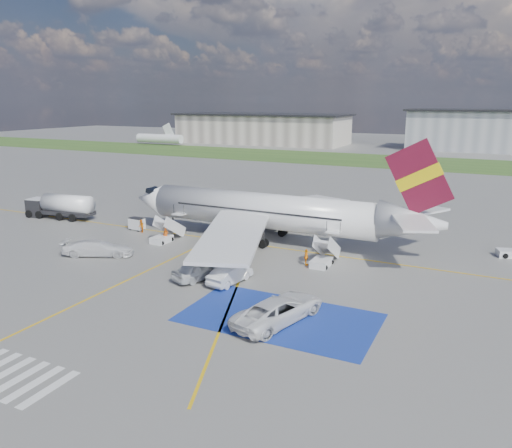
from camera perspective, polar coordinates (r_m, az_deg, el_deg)
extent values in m
plane|color=#60605E|center=(44.51, -7.19, -6.26)|extent=(400.00, 400.00, 0.00)
cube|color=#2D4C1E|center=(132.71, 15.94, 6.86)|extent=(400.00, 30.00, 0.01)
cube|color=gold|center=(54.40, -0.28, -2.35)|extent=(120.00, 0.20, 0.01)
cube|color=gold|center=(40.53, -21.13, -9.22)|extent=(0.20, 60.00, 0.01)
cube|color=gold|center=(54.40, -0.28, -2.35)|extent=(20.71, 56.45, 0.01)
cube|color=navy|center=(36.82, 2.68, -10.62)|extent=(14.00, 8.00, 0.01)
cube|color=silver|center=(33.32, -26.82, -15.03)|extent=(0.60, 4.00, 0.01)
cube|color=silver|center=(32.46, -25.48, -15.68)|extent=(0.60, 4.00, 0.01)
cube|color=silver|center=(31.61, -24.06, -16.35)|extent=(0.60, 4.00, 0.01)
cube|color=silver|center=(30.79, -22.54, -17.05)|extent=(0.60, 4.00, 0.01)
cube|color=gray|center=(182.66, 0.68, 10.79)|extent=(60.00, 22.00, 10.00)
cube|color=gray|center=(170.06, 25.32, 9.57)|extent=(48.00, 18.00, 12.00)
cylinder|color=silver|center=(55.30, 0.63, 1.55)|extent=(26.00, 3.90, 3.90)
cone|color=silver|center=(63.07, -11.79, 2.81)|extent=(4.00, 3.90, 3.90)
cube|color=black|center=(62.52, -11.40, 3.72)|extent=(1.67, 1.90, 0.82)
cone|color=silver|center=(50.60, 17.44, 0.18)|extent=(6.50, 3.90, 3.90)
cube|color=silver|center=(47.65, -2.68, -1.25)|extent=(9.86, 15.95, 1.40)
cube|color=silver|center=(62.68, 4.80, 2.43)|extent=(9.86, 15.95, 1.40)
cylinder|color=#38383A|center=(50.94, -2.08, -1.87)|extent=(3.40, 2.10, 2.10)
cylinder|color=#38383A|center=(60.73, 2.90, 0.74)|extent=(3.40, 2.10, 2.10)
cube|color=maroon|center=(49.74, 18.15, 5.07)|extent=(6.62, 0.30, 7.45)
cube|color=yellow|center=(49.74, 18.15, 5.07)|extent=(4.36, 0.40, 3.08)
cube|color=silver|center=(47.28, 17.60, 0.09)|extent=(4.73, 5.95, 0.49)
cube|color=silver|center=(53.47, 18.67, 1.58)|extent=(4.73, 5.95, 0.49)
cube|color=black|center=(53.50, -0.27, 1.51)|extent=(19.50, 0.04, 0.18)
cube|color=black|center=(56.96, 1.48, 2.28)|extent=(19.50, 0.04, 0.18)
cube|color=silver|center=(57.02, -9.84, -0.29)|extent=(1.40, 3.73, 2.32)
cube|color=silver|center=(58.28, -8.80, 1.13)|extent=(1.40, 1.00, 0.12)
cylinder|color=black|center=(58.56, -9.38, 1.72)|extent=(0.06, 0.06, 1.10)
cylinder|color=black|center=(57.77, -8.25, 1.59)|extent=(0.06, 0.06, 1.10)
cube|color=silver|center=(56.06, -10.75, -1.74)|extent=(1.60, 2.40, 0.70)
cube|color=silver|center=(48.84, 8.10, -2.65)|extent=(1.40, 3.73, 2.32)
cube|color=silver|center=(50.30, 8.81, -0.94)|extent=(1.40, 1.00, 0.12)
cylinder|color=black|center=(50.37, 8.08, -0.25)|extent=(0.06, 0.06, 1.10)
cylinder|color=black|center=(49.97, 9.60, -0.42)|extent=(0.06, 0.06, 1.10)
cube|color=silver|center=(47.72, 7.45, -4.41)|extent=(1.60, 2.40, 0.70)
cube|color=black|center=(73.43, -23.59, 1.72)|extent=(2.64, 2.64, 2.36)
cylinder|color=silver|center=(70.12, -20.73, 2.19)|extent=(7.23, 3.22, 2.36)
cube|color=black|center=(70.36, -20.64, 1.25)|extent=(7.23, 3.22, 0.51)
cube|color=silver|center=(61.94, -13.47, 0.04)|extent=(1.93, 1.26, 1.29)
cube|color=black|center=(61.78, -13.50, 0.66)|extent=(1.83, 1.16, 0.11)
imported|color=silver|center=(44.21, -6.51, -5.20)|extent=(3.63, 5.41, 1.71)
imported|color=#AAACB1|center=(43.05, -2.98, -5.77)|extent=(2.30, 4.93, 1.56)
imported|color=silver|center=(35.85, 2.67, -9.30)|extent=(4.37, 6.71, 2.32)
imported|color=silver|center=(52.80, -17.62, -2.36)|extent=(5.78, 4.13, 2.10)
imported|color=#E0550B|center=(56.04, -10.27, -1.23)|extent=(0.69, 0.58, 1.62)
imported|color=orange|center=(60.61, -12.98, -0.24)|extent=(0.95, 0.96, 1.56)
imported|color=orange|center=(47.73, 5.75, -3.79)|extent=(0.59, 1.00, 1.60)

